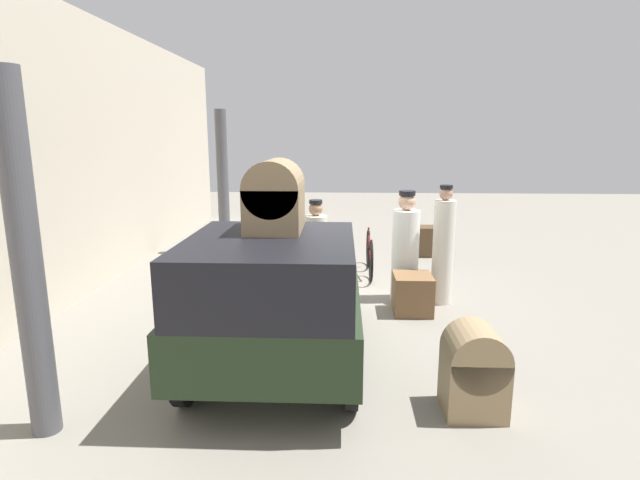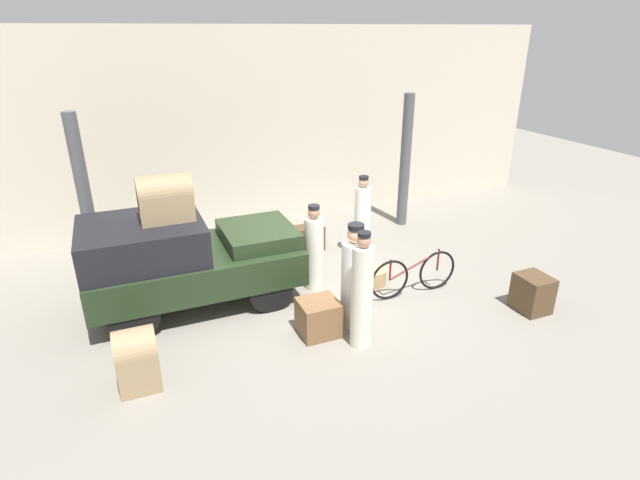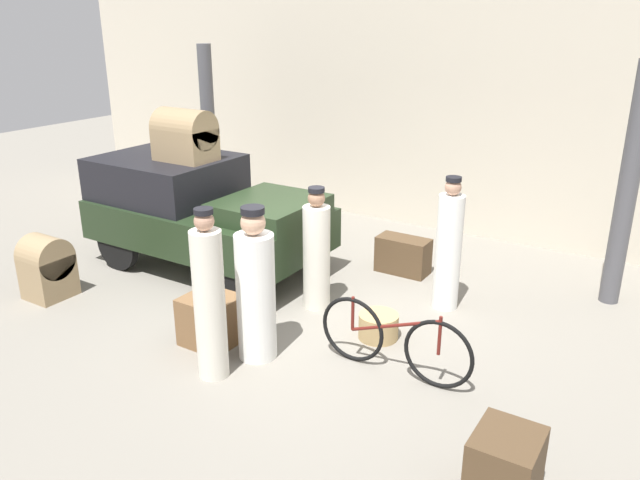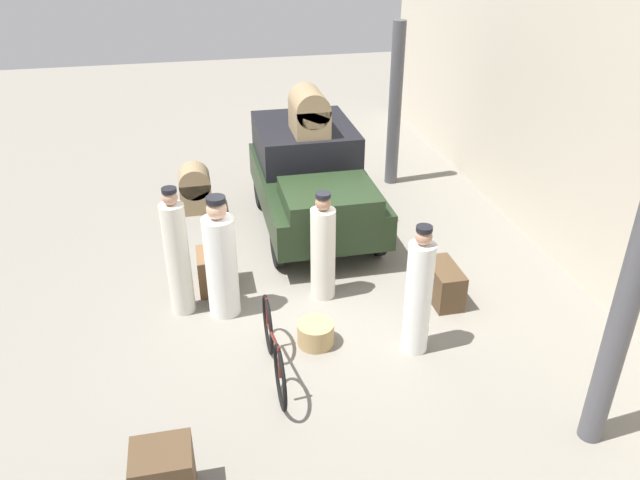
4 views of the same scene
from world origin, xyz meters
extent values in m
plane|color=gray|center=(0.00, 0.00, 0.00)|extent=(30.00, 30.00, 0.00)
cube|color=beige|center=(0.00, 4.08, 2.25)|extent=(16.00, 0.15, 4.50)
cylinder|color=#4C4C51|center=(-3.57, 2.45, 1.55)|extent=(0.24, 0.24, 3.10)
cylinder|color=#4C4C51|center=(3.30, 2.45, 1.55)|extent=(0.24, 0.24, 3.10)
cylinder|color=black|center=(-0.88, 1.36, 0.38)|extent=(0.75, 0.12, 0.75)
cylinder|color=black|center=(-0.88, -0.25, 0.38)|extent=(0.75, 0.12, 0.75)
cylinder|color=black|center=(-3.04, 1.36, 0.38)|extent=(0.75, 0.12, 0.75)
cylinder|color=black|center=(-3.04, -0.25, 0.38)|extent=(0.75, 0.12, 0.75)
cube|color=black|center=(-1.96, 0.56, 0.68)|extent=(3.48, 1.77, 0.57)
cube|color=black|center=(-2.74, 0.56, 1.28)|extent=(1.91, 1.62, 0.62)
cube|color=black|center=(-0.83, 0.56, 1.10)|extent=(1.22, 1.38, 0.26)
torus|color=black|center=(2.14, -0.66, 0.37)|extent=(0.75, 0.04, 0.75)
torus|color=black|center=(1.16, -0.66, 0.37)|extent=(0.75, 0.04, 0.75)
cylinder|color=#591914|center=(1.65, -0.66, 0.56)|extent=(1.00, 0.04, 0.40)
cylinder|color=#591914|center=(1.16, -0.66, 0.57)|extent=(0.04, 0.04, 0.39)
cylinder|color=#591914|center=(2.14, -0.66, 0.58)|extent=(0.04, 0.04, 0.42)
cylinder|color=tan|center=(1.17, -0.06, 0.15)|extent=(0.47, 0.47, 0.30)
cylinder|color=silver|center=(0.07, -1.69, 0.80)|extent=(0.32, 0.32, 1.60)
sphere|color=tan|center=(0.07, -1.69, 1.70)|extent=(0.20, 0.20, 0.20)
cylinder|color=black|center=(0.07, -1.69, 1.81)|extent=(0.19, 0.19, 0.05)
cylinder|color=silver|center=(0.11, 0.26, 0.67)|extent=(0.34, 0.34, 1.35)
sphere|color=#936B51|center=(0.11, 0.26, 1.46)|extent=(0.21, 0.21, 0.21)
cylinder|color=black|center=(0.11, 0.26, 1.57)|extent=(0.20, 0.20, 0.06)
cylinder|color=white|center=(1.53, 1.13, 0.75)|extent=(0.33, 0.33, 1.50)
sphere|color=tan|center=(1.53, 1.13, 1.60)|extent=(0.20, 0.20, 0.20)
cylinder|color=black|center=(1.53, 1.13, 1.70)|extent=(0.19, 0.19, 0.06)
cylinder|color=white|center=(0.22, -1.14, 0.71)|extent=(0.42, 0.42, 1.43)
sphere|color=tan|center=(0.22, -1.14, 1.56)|extent=(0.26, 0.26, 0.26)
cylinder|color=black|center=(0.22, -1.14, 1.69)|extent=(0.25, 0.25, 0.07)
cube|color=#4C3823|center=(0.57, 1.88, 0.27)|extent=(0.76, 0.38, 0.53)
cube|color=#4C3823|center=(3.19, -1.91, 0.32)|extent=(0.49, 0.56, 0.63)
cube|color=#937A56|center=(-3.08, -1.39, 0.29)|extent=(0.53, 0.55, 0.58)
cylinder|color=#937A56|center=(-3.08, -1.39, 0.58)|extent=(0.53, 0.55, 0.55)
cube|color=brown|center=(-0.40, -1.18, 0.28)|extent=(0.60, 0.55, 0.57)
cube|color=#937A56|center=(-2.31, 0.56, 1.81)|extent=(0.82, 0.56, 0.46)
cylinder|color=#937A56|center=(-2.31, 0.56, 2.04)|extent=(0.82, 0.56, 0.56)
camera|label=1|loc=(-7.43, -0.14, 2.57)|focal=28.00mm
camera|label=2|loc=(-2.95, -7.31, 4.43)|focal=28.00mm
camera|label=3|loc=(4.05, -5.92, 3.59)|focal=35.00mm
camera|label=4|loc=(7.38, -1.34, 5.00)|focal=35.00mm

